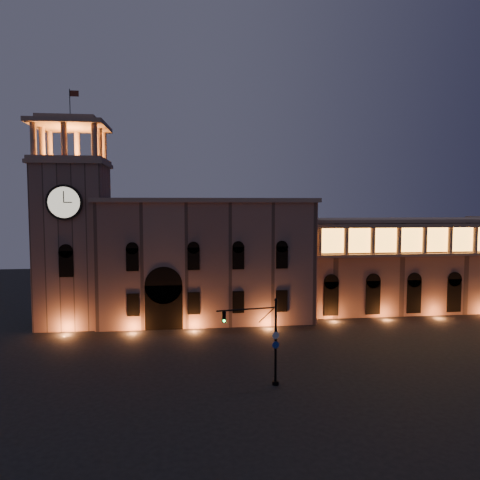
{
  "coord_description": "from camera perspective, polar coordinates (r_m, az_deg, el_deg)",
  "views": [
    {
      "loc": [
        -5.47,
        -46.2,
        16.77
      ],
      "look_at": [
        2.25,
        16.0,
        11.95
      ],
      "focal_mm": 35.0,
      "sensor_mm": 36.0,
      "label": 1
    }
  ],
  "objects": [
    {
      "name": "ground",
      "position": [
        49.46,
        -0.31,
        -15.43
      ],
      "size": [
        160.0,
        160.0,
        0.0
      ],
      "primitive_type": "plane",
      "color": "black",
      "rests_on": "ground"
    },
    {
      "name": "government_building",
      "position": [
        68.69,
        -4.19,
        -2.31
      ],
      "size": [
        30.8,
        12.8,
        17.6
      ],
      "color": "#846356",
      "rests_on": "ground"
    },
    {
      "name": "clock_tower",
      "position": [
        68.98,
        -19.64,
        0.59
      ],
      "size": [
        9.8,
        9.8,
        32.4
      ],
      "color": "#846356",
      "rests_on": "ground"
    },
    {
      "name": "colonnade_wing",
      "position": [
        80.06,
        20.92,
        -2.66
      ],
      "size": [
        40.6,
        11.5,
        14.5
      ],
      "color": "#7F5E51",
      "rests_on": "ground"
    },
    {
      "name": "traffic_light",
      "position": [
        43.91,
        3.12,
        -12.14
      ],
      "size": [
        5.88,
        1.35,
        8.15
      ],
      "rotation": [
        0.0,
        0.0,
        0.16
      ],
      "color": "black",
      "rests_on": "ground"
    }
  ]
}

